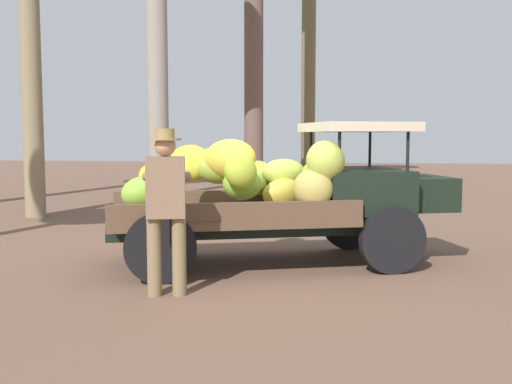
{
  "coord_description": "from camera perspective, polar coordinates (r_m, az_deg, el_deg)",
  "views": [
    {
      "loc": [
        1.0,
        -7.87,
        1.68
      ],
      "look_at": [
        -0.21,
        -0.22,
        0.96
      ],
      "focal_mm": 42.15,
      "sensor_mm": 36.0,
      "label": 1
    }
  ],
  "objects": [
    {
      "name": "farmer",
      "position": [
        6.33,
        -8.54,
        -0.91
      ],
      "size": [
        0.54,
        0.49,
        1.75
      ],
      "rotation": [
        0.0,
        0.0,
        1.82
      ],
      "color": "olive",
      "rests_on": "ground"
    },
    {
      "name": "truck",
      "position": [
        7.83,
        3.47,
        -0.0
      ],
      "size": [
        4.66,
        2.88,
        1.85
      ],
      "rotation": [
        0.0,
        0.0,
        0.33
      ],
      "color": "black",
      "rests_on": "ground"
    },
    {
      "name": "ground_plane",
      "position": [
        8.11,
        1.72,
        -6.61
      ],
      "size": [
        60.0,
        60.0,
        0.0
      ],
      "primitive_type": "plane",
      "color": "brown"
    }
  ]
}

